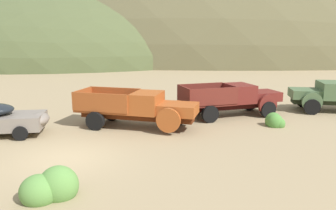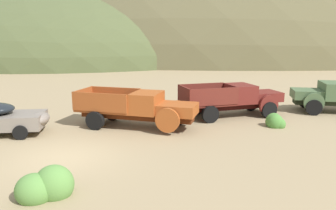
{
  "view_description": "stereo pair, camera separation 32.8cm",
  "coord_description": "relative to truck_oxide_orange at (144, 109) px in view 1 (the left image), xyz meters",
  "views": [
    {
      "loc": [
        3.45,
        -12.34,
        4.75
      ],
      "look_at": [
        4.28,
        5.06,
        1.03
      ],
      "focal_mm": 34.97,
      "sensor_mm": 36.0,
      "label": 1
    },
    {
      "loc": [
        3.78,
        -12.35,
        4.75
      ],
      "look_at": [
        4.28,
        5.06,
        1.03
      ],
      "focal_mm": 34.97,
      "sensor_mm": 36.0,
      "label": 2
    }
  ],
  "objects": [
    {
      "name": "bush_front_right",
      "position": [
        -2.63,
        -7.45,
        -0.74
      ],
      "size": [
        1.67,
        1.3,
        1.22
      ],
      "color": "#5B8E42",
      "rests_on": "ground"
    },
    {
      "name": "hill_far_right",
      "position": [
        18.27,
        57.88,
        -1.03
      ],
      "size": [
        113.76,
        61.14,
        50.48
      ],
      "primitive_type": "ellipsoid",
      "color": "brown",
      "rests_on": "ground"
    },
    {
      "name": "hill_far_left",
      "position": [
        -17.32,
        55.16,
        -1.03
      ],
      "size": [
        70.9,
        61.21,
        30.23
      ],
      "primitive_type": "ellipsoid",
      "color": "#4C5633",
      "rests_on": "ground"
    },
    {
      "name": "truck_oxblood",
      "position": [
        5.53,
        2.45,
        -0.02
      ],
      "size": [
        6.38,
        3.51,
        1.91
      ],
      "rotation": [
        0.0,
        0.0,
        0.27
      ],
      "color": "black",
      "rests_on": "ground"
    },
    {
      "name": "truck_oxide_orange",
      "position": [
        0.0,
        0.0,
        0.0
      ],
      "size": [
        6.56,
        3.71,
        1.91
      ],
      "rotation": [
        0.0,
        0.0,
        -0.31
      ],
      "color": "#51220D",
      "rests_on": "ground"
    },
    {
      "name": "bush_near_barrel",
      "position": [
        6.96,
        -0.04,
        -0.79
      ],
      "size": [
        0.98,
        0.93,
        0.94
      ],
      "color": "#4C8438",
      "rests_on": "ground"
    },
    {
      "name": "ground_plane",
      "position": [
        -2.97,
        -4.22,
        -1.03
      ],
      "size": [
        300.0,
        300.0,
        0.0
      ],
      "primitive_type": "plane",
      "color": "#998460"
    },
    {
      "name": "truck_weathered_green",
      "position": [
        11.73,
        3.24,
        -0.03
      ],
      "size": [
        6.01,
        3.3,
        2.16
      ],
      "rotation": [
        0.0,
        0.0,
        2.94
      ],
      "color": "#232B1B",
      "rests_on": "ground"
    }
  ]
}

